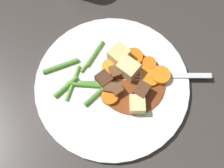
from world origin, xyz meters
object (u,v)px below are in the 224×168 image
Objects in this scene: dinner_plate at (112,85)px; meat_chunk_4 at (117,90)px; carrot_slice_0 at (134,57)px; potato_chunk_1 at (137,104)px; carrot_slice_1 at (111,67)px; potato_chunk_0 at (119,56)px; carrot_slice_3 at (161,76)px; meat_chunk_2 at (117,72)px; fork at (161,76)px; meat_chunk_0 at (109,88)px; meat_chunk_1 at (141,93)px; carrot_slice_4 at (150,71)px; carrot_slice_5 at (150,79)px; potato_chunk_2 at (128,69)px; meat_chunk_3 at (105,77)px; carrot_slice_6 at (110,97)px; carrot_slice_2 at (149,64)px.

dinner_plate is 14.73× the size of meat_chunk_4.
carrot_slice_0 is 1.16× the size of potato_chunk_1.
carrot_slice_1 is 1.02× the size of potato_chunk_0.
potato_chunk_1 is at bearing -68.20° from carrot_slice_0.
meat_chunk_2 reaches higher than carrot_slice_3.
carrot_slice_3 reaches higher than fork.
dinner_plate is at bearing 87.35° from meat_chunk_0.
meat_chunk_1 is at bearing -24.49° from meat_chunk_2.
carrot_slice_1 is at bearing -165.86° from carrot_slice_4.
potato_chunk_0 reaches higher than carrot_slice_4.
meat_chunk_4 is at bearing -94.76° from carrot_slice_0.
potato_chunk_2 is at bearing -178.94° from carrot_slice_5.
carrot_slice_4 is at bearing 88.35° from potato_chunk_1.
potato_chunk_2 is at bearing 37.99° from meat_chunk_3.
carrot_slice_3 is at bearing 63.35° from meat_chunk_1.
potato_chunk_2 reaches higher than meat_chunk_3.
meat_chunk_2 is 0.08m from fork.
carrot_slice_6 reaches higher than carrot_slice_5.
carrot_slice_0 is at bearing 72.61° from dinner_plate.
meat_chunk_2 is at bearing -164.20° from carrot_slice_3.
fork is at bearing 38.88° from carrot_slice_5.
potato_chunk_0 reaches higher than meat_chunk_0.
carrot_slice_5 is at bearing 27.09° from dinner_plate.
fork is (0.02, 0.01, -0.00)m from carrot_slice_5.
carrot_slice_0 is 0.09m from carrot_slice_6.
dinner_plate is at bearing -84.07° from potato_chunk_0.
potato_chunk_0 is (-0.09, 0.01, 0.01)m from carrot_slice_3.
meat_chunk_1 is at bearing -61.95° from carrot_slice_0.
carrot_slice_6 is at bearing -135.82° from fork.
meat_chunk_1 is 1.47× the size of meat_chunk_4.
carrot_slice_0 is 1.38× the size of carrot_slice_2.
carrot_slice_1 is 1.30× the size of meat_chunk_3.
fork reaches higher than dinner_plate.
carrot_slice_0 is 0.08m from meat_chunk_1.
meat_chunk_1 is at bearing 25.20° from carrot_slice_6.
carrot_slice_2 reaches higher than carrot_slice_1.
potato_chunk_0 is (-0.06, 0.00, 0.01)m from carrot_slice_4.
carrot_slice_2 is 0.90× the size of meat_chunk_1.
fork is at bearing 10.50° from carrot_slice_1.
carrot_slice_1 is at bearing 106.73° from meat_chunk_0.
meat_chunk_1 is at bearing -41.68° from potato_chunk_0.
meat_chunk_1 is at bearing -116.44° from fork.
carrot_slice_3 is 1.79× the size of meat_chunk_4.
potato_chunk_2 is (0.03, -0.02, 0.00)m from potato_chunk_0.
potato_chunk_1 is 1.18× the size of meat_chunk_3.
carrot_slice_3 is (0.06, -0.02, 0.00)m from carrot_slice_0.
meat_chunk_4 reaches higher than dinner_plate.
carrot_slice_4 is at bearing 178.34° from fork.
carrot_slice_2 is at bearing 92.85° from potato_chunk_1.
meat_chunk_2 is 1.15× the size of meat_chunk_4.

